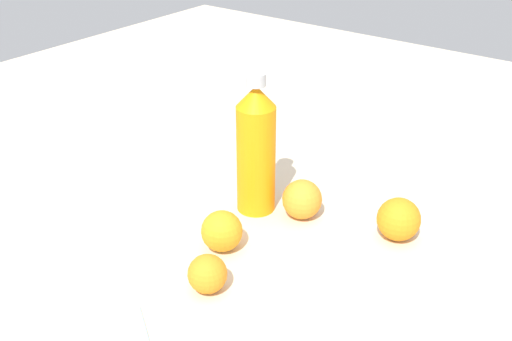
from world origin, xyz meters
TOP-DOWN VIEW (x-y plane):
  - ground_plane at (0.00, 0.00)m, footprint 2.40×2.40m
  - water_bottle at (0.02, 0.03)m, footprint 0.07×0.07m
  - orange_0 at (-0.12, 0.00)m, footprint 0.07×0.07m
  - orange_1 at (0.04, -0.05)m, footprint 0.07×0.07m
  - orange_2 at (-0.22, -0.05)m, footprint 0.06×0.06m
  - orange_3 at (0.09, -0.22)m, footprint 0.08×0.08m

SIDE VIEW (x-z plane):
  - ground_plane at x=0.00m, z-range 0.00..0.00m
  - orange_2 at x=-0.22m, z-range 0.00..0.06m
  - orange_0 at x=-0.12m, z-range 0.00..0.07m
  - orange_1 at x=0.04m, z-range 0.00..0.07m
  - orange_3 at x=0.09m, z-range 0.00..0.08m
  - water_bottle at x=0.02m, z-range -0.01..0.26m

